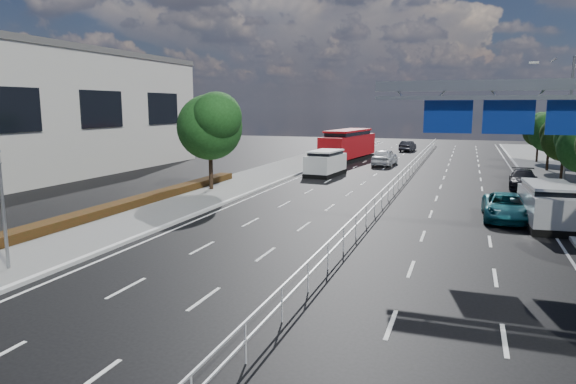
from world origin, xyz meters
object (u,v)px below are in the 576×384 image
(white_minivan, at_px, (325,163))
(near_car_silver, at_px, (385,157))
(overhead_gantry, at_px, (529,110))
(near_car_dark, at_px, (408,146))
(parked_car_teal, at_px, (506,207))
(red_bus, at_px, (348,145))
(parked_car_dark, at_px, (523,179))
(silver_minivan, at_px, (548,205))

(white_minivan, bearing_deg, near_car_silver, 74.42)
(overhead_gantry, distance_m, near_car_dark, 45.57)
(white_minivan, height_order, near_car_dark, white_minivan)
(white_minivan, distance_m, parked_car_teal, 18.75)
(red_bus, bearing_deg, parked_car_dark, -34.90)
(parked_car_teal, height_order, parked_car_dark, parked_car_teal)
(red_bus, bearing_deg, near_car_dark, 78.26)
(silver_minivan, bearing_deg, parked_car_teal, 151.70)
(white_minivan, relative_size, silver_minivan, 0.99)
(overhead_gantry, height_order, silver_minivan, overhead_gantry)
(parked_car_dark, bearing_deg, near_car_silver, 140.15)
(white_minivan, height_order, parked_car_dark, white_minivan)
(parked_car_dark, bearing_deg, red_bus, 142.01)
(near_car_dark, bearing_deg, parked_car_teal, 110.02)
(near_car_silver, height_order, parked_car_teal, near_car_silver)
(red_bus, height_order, near_car_silver, red_bus)
(white_minivan, bearing_deg, near_car_dark, 87.45)
(near_car_silver, bearing_deg, silver_minivan, 118.77)
(near_car_silver, xyz_separation_m, parked_car_dark, (11.42, -10.91, -0.19))
(white_minivan, height_order, parked_car_teal, white_minivan)
(overhead_gantry, distance_m, red_bus, 33.78)
(overhead_gantry, xyz_separation_m, red_bus, (-14.24, 30.38, -3.89))
(parked_car_dark, bearing_deg, near_car_dark, 115.44)
(near_car_silver, relative_size, silver_minivan, 0.95)
(near_car_dark, height_order, silver_minivan, silver_minivan)
(overhead_gantry, distance_m, near_car_silver, 29.28)
(silver_minivan, distance_m, parked_car_teal, 2.01)
(parked_car_teal, bearing_deg, overhead_gantry, -87.65)
(white_minivan, distance_m, parked_car_dark, 15.08)
(overhead_gantry, distance_m, silver_minivan, 6.25)
(red_bus, distance_m, parked_car_dark, 21.23)
(silver_minivan, height_order, parked_car_dark, silver_minivan)
(red_bus, distance_m, near_car_dark, 14.71)
(red_bus, height_order, near_car_dark, red_bus)
(overhead_gantry, relative_size, near_car_silver, 2.09)
(parked_car_teal, bearing_deg, near_car_silver, 112.74)
(overhead_gantry, relative_size, white_minivan, 2.02)
(overhead_gantry, height_order, parked_car_dark, overhead_gantry)
(red_bus, relative_size, near_car_silver, 2.29)
(near_car_dark, distance_m, parked_car_dark, 30.16)
(near_car_silver, distance_m, near_car_dark, 17.14)
(near_car_silver, bearing_deg, red_bus, -33.86)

